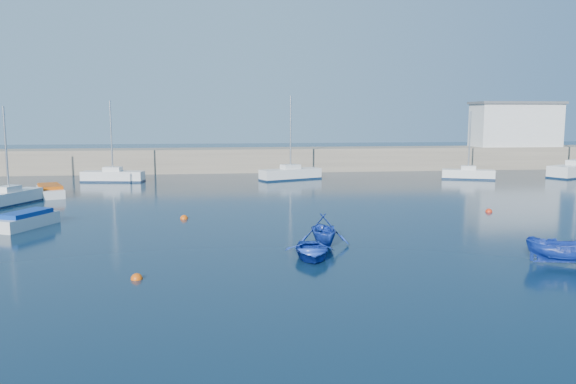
{
  "coord_description": "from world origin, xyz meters",
  "views": [
    {
      "loc": [
        -5.41,
        -17.41,
        6.3
      ],
      "look_at": [
        -1.11,
        16.62,
        1.6
      ],
      "focal_mm": 35.0,
      "sensor_mm": 36.0,
      "label": 1
    }
  ],
  "objects": [
    {
      "name": "ground",
      "position": [
        0.0,
        0.0,
        0.0
      ],
      "size": [
        220.0,
        220.0,
        0.0
      ],
      "primitive_type": "plane",
      "color": "#0C2236",
      "rests_on": "ground"
    },
    {
      "name": "back_wall",
      "position": [
        0.0,
        46.0,
        1.3
      ],
      "size": [
        96.0,
        4.5,
        2.6
      ],
      "primitive_type": "cube",
      "color": "gray",
      "rests_on": "ground"
    },
    {
      "name": "harbor_office",
      "position": [
        30.0,
        46.0,
        5.1
      ],
      "size": [
        10.0,
        4.0,
        5.0
      ],
      "primitive_type": "cube",
      "color": "silver",
      "rests_on": "back_wall"
    },
    {
      "name": "sailboat_3",
      "position": [
        -20.02,
        23.86,
        0.55
      ],
      "size": [
        3.37,
        5.32,
        6.92
      ],
      "rotation": [
        0.0,
        0.0,
        -0.4
      ],
      "color": "silver",
      "rests_on": "ground"
    },
    {
      "name": "sailboat_5",
      "position": [
        -15.33,
        37.47,
        0.56
      ],
      "size": [
        5.96,
        2.51,
        7.66
      ],
      "rotation": [
        0.0,
        0.0,
        1.41
      ],
      "color": "silver",
      "rests_on": "ground"
    },
    {
      "name": "sailboat_6",
      "position": [
        1.74,
        37.16,
        0.59
      ],
      "size": [
        6.39,
        3.99,
        8.18
      ],
      "rotation": [
        0.0,
        0.0,
        1.97
      ],
      "color": "silver",
      "rests_on": "ground"
    },
    {
      "name": "sailboat_7",
      "position": [
        19.26,
        35.24,
        0.53
      ],
      "size": [
        5.15,
        3.1,
        6.69
      ],
      "rotation": [
        0.0,
        0.0,
        1.2
      ],
      "color": "silver",
      "rests_on": "ground"
    },
    {
      "name": "motorboat_1",
      "position": [
        -16.16,
        15.35,
        0.44
      ],
      "size": [
        2.86,
        4.06,
        0.95
      ],
      "rotation": [
        0.0,
        0.0,
        -0.44
      ],
      "color": "silver",
      "rests_on": "ground"
    },
    {
      "name": "motorboat_2",
      "position": [
        -18.46,
        28.16,
        0.43
      ],
      "size": [
        3.17,
        4.7,
        0.92
      ],
      "rotation": [
        0.0,
        0.0,
        0.4
      ],
      "color": "silver",
      "rests_on": "ground"
    },
    {
      "name": "dinghy_center",
      "position": [
        -1.34,
        6.58,
        0.33
      ],
      "size": [
        2.52,
        3.35,
        0.66
      ],
      "primitive_type": "imported",
      "rotation": [
        0.0,
        0.0,
        -0.08
      ],
      "color": "#1736A1",
      "rests_on": "ground"
    },
    {
      "name": "dinghy_left",
      "position": [
        -0.34,
        9.01,
        0.76
      ],
      "size": [
        2.57,
        2.96,
        1.53
      ],
      "primitive_type": "imported",
      "rotation": [
        0.0,
        0.0,
        -0.02
      ],
      "color": "#1736A1",
      "rests_on": "ground"
    },
    {
      "name": "dinghy_right",
      "position": [
        9.14,
        4.1,
        0.6
      ],
      "size": [
        3.29,
        2.47,
        1.2
      ],
      "primitive_type": "imported",
      "rotation": [
        0.0,
        0.0,
        1.09
      ],
      "color": "#1736A1",
      "rests_on": "ground"
    },
    {
      "name": "buoy_0",
      "position": [
        -8.59,
        4.23,
        0.0
      ],
      "size": [
        0.47,
        0.47,
        0.47
      ],
      "primitive_type": "sphere",
      "color": "#D34E0B",
      "rests_on": "ground"
    },
    {
      "name": "buoy_1",
      "position": [
        12.25,
        16.97,
        0.0
      ],
      "size": [
        0.46,
        0.46,
        0.46
      ],
      "primitive_type": "sphere",
      "color": "red",
      "rests_on": "ground"
    },
    {
      "name": "buoy_3",
      "position": [
        -7.5,
        16.97,
        0.0
      ],
      "size": [
        0.49,
        0.49,
        0.49
      ],
      "primitive_type": "sphere",
      "color": "#D34E0B",
      "rests_on": "ground"
    }
  ]
}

